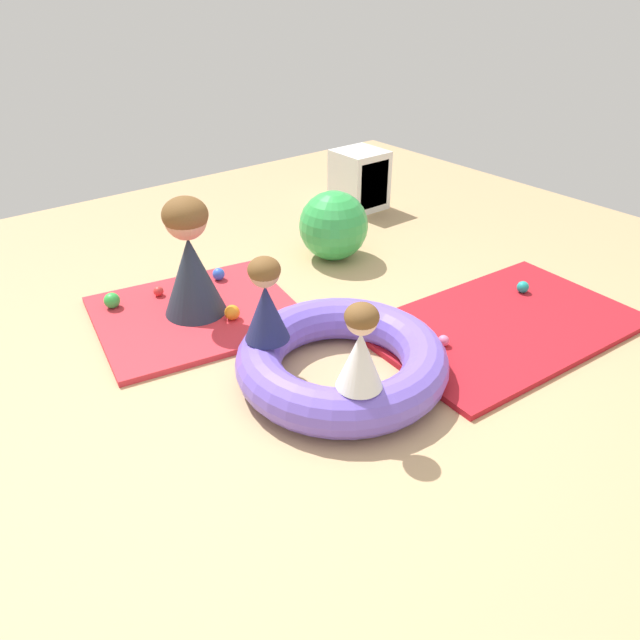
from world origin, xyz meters
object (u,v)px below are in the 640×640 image
(play_ball_pink, at_px, (443,341))
(exercise_ball_large, at_px, (334,226))
(child_in_white, at_px, (361,348))
(play_ball_orange, at_px, (232,312))
(play_ball_red, at_px, (158,291))
(play_ball_teal, at_px, (523,287))
(play_ball_green, at_px, (112,300))
(play_ball_yellow, at_px, (189,278))
(storage_cube, at_px, (361,180))
(inflatable_cushion, at_px, (342,360))
(play_ball_blue, at_px, (219,274))
(adult_seated, at_px, (190,259))
(child_in_navy, at_px, (266,300))

(play_ball_pink, relative_size, exercise_ball_large, 0.13)
(child_in_white, distance_m, play_ball_orange, 1.36)
(play_ball_red, bearing_deg, play_ball_teal, -37.31)
(play_ball_red, bearing_deg, play_ball_green, 173.38)
(child_in_white, bearing_deg, play_ball_yellow, -92.69)
(exercise_ball_large, distance_m, storage_cube, 1.21)
(inflatable_cushion, relative_size, play_ball_green, 11.15)
(child_in_white, xyz_separation_m, play_ball_blue, (0.26, 1.87, -0.41))
(play_ball_pink, bearing_deg, child_in_white, -167.01)
(play_ball_pink, bearing_deg, inflatable_cushion, 166.44)
(exercise_ball_large, bearing_deg, play_ball_yellow, 167.63)
(adult_seated, xyz_separation_m, play_ball_pink, (0.99, -1.34, -0.36))
(play_ball_pink, relative_size, play_ball_red, 1.00)
(play_ball_yellow, bearing_deg, storage_cube, 12.71)
(play_ball_teal, distance_m, exercise_ball_large, 1.53)
(adult_seated, bearing_deg, play_ball_orange, 141.89)
(play_ball_red, relative_size, play_ball_orange, 0.70)
(child_in_white, bearing_deg, play_ball_orange, -92.20)
(play_ball_pink, distance_m, play_ball_blue, 1.78)
(adult_seated, height_order, play_ball_orange, adult_seated)
(play_ball_green, distance_m, play_ball_yellow, 0.60)
(adult_seated, relative_size, play_ball_blue, 8.78)
(play_ball_pink, xyz_separation_m, play_ball_green, (-1.42, 1.75, 0.02))
(child_in_navy, distance_m, storage_cube, 2.93)
(play_ball_pink, bearing_deg, play_ball_green, 129.07)
(inflatable_cushion, distance_m, child_in_navy, 0.56)
(inflatable_cushion, height_order, exercise_ball_large, exercise_ball_large)
(child_in_white, bearing_deg, adult_seated, -86.84)
(play_ball_teal, xyz_separation_m, storage_cube, (0.32, 2.12, 0.20))
(play_ball_orange, bearing_deg, inflatable_cushion, -79.80)
(play_ball_red, distance_m, storage_cube, 2.47)
(inflatable_cushion, height_order, storage_cube, storage_cube)
(play_ball_yellow, bearing_deg, adult_seated, -112.32)
(play_ball_pink, height_order, play_ball_blue, play_ball_blue)
(play_ball_red, bearing_deg, child_in_white, -83.94)
(play_ball_pink, relative_size, storage_cube, 0.13)
(child_in_white, bearing_deg, play_ball_red, -84.58)
(inflatable_cushion, bearing_deg, child_in_navy, 136.93)
(play_ball_green, bearing_deg, play_ball_yellow, 1.62)
(exercise_ball_large, height_order, storage_cube, storage_cube)
(play_ball_teal, xyz_separation_m, exercise_ball_large, (-0.63, 1.38, 0.20))
(play_ball_green, bearing_deg, play_ball_orange, -49.17)
(play_ball_teal, bearing_deg, play_ball_red, 142.69)
(play_ball_pink, relative_size, play_ball_blue, 0.78)
(child_in_navy, relative_size, child_in_white, 1.06)
(play_ball_red, xyz_separation_m, exercise_ball_large, (1.45, -0.20, 0.20))
(adult_seated, bearing_deg, inflatable_cushion, 127.31)
(inflatable_cushion, relative_size, play_ball_blue, 13.20)
(child_in_white, bearing_deg, child_in_navy, -81.49)
(play_ball_green, bearing_deg, adult_seated, -43.55)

